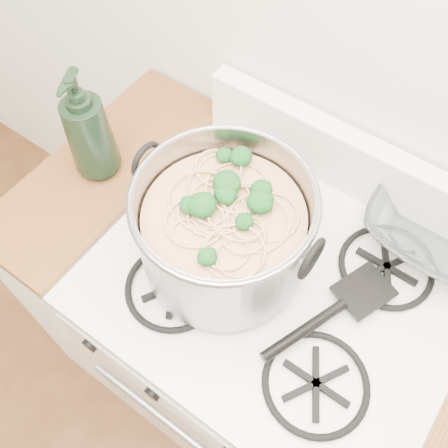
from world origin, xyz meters
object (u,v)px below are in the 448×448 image
(glass_bowl, at_px, (433,229))
(bottle, at_px, (87,126))
(gas_range, at_px, (265,349))
(stock_pot, at_px, (224,232))
(spatula, at_px, (365,289))

(glass_bowl, relative_size, bottle, 0.41)
(gas_range, relative_size, glass_bowl, 7.97)
(stock_pot, distance_m, glass_bowl, 0.47)
(spatula, height_order, glass_bowl, glass_bowl)
(gas_range, height_order, bottle, bottle)
(spatula, relative_size, bottle, 1.09)
(stock_pot, bearing_deg, bottle, 175.79)
(stock_pot, relative_size, glass_bowl, 3.24)
(spatula, distance_m, glass_bowl, 0.22)
(stock_pot, bearing_deg, glass_bowl, 43.01)
(gas_range, bearing_deg, glass_bowl, 52.60)
(stock_pot, height_order, bottle, bottle)
(gas_range, bearing_deg, bottle, -179.42)
(bottle, bearing_deg, glass_bowl, -0.01)
(gas_range, xyz_separation_m, glass_bowl, (0.21, 0.28, 0.50))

